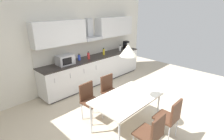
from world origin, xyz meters
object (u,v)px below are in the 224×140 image
at_px(bottle_white, 120,48).
at_px(dining_table, 127,99).
at_px(coffee_maker, 126,45).
at_px(chair_far_left, 89,98).
at_px(chair_near_left, 152,132).
at_px(chair_near_right, 170,116).
at_px(pendant_lamp, 128,50).
at_px(microwave, 65,60).
at_px(chair_far_right, 109,89).
at_px(bottle_yellow, 104,52).
at_px(bottle_red, 88,56).
at_px(bottle_blue, 79,57).

distance_m(bottle_white, dining_table, 3.27).
xyz_separation_m(coffee_maker, chair_far_left, (-3.08, -1.53, -0.52)).
bearing_deg(chair_near_left, bottle_white, 49.39).
relative_size(dining_table, chair_near_right, 1.63).
height_order(bottle_white, dining_table, bottle_white).
distance_m(chair_far_left, pendant_lamp, 1.49).
height_order(coffee_maker, dining_table, coffee_maker).
height_order(coffee_maker, pendant_lamp, pendant_lamp).
xyz_separation_m(microwave, chair_near_left, (-0.35, -3.15, -0.51)).
bearing_deg(dining_table, microwave, 89.39).
distance_m(coffee_maker, chair_near_right, 4.04).
height_order(bottle_white, chair_far_right, bottle_white).
distance_m(chair_near_left, pendant_lamp, 1.49).
height_order(bottle_yellow, dining_table, bottle_yellow).
bearing_deg(bottle_red, chair_near_left, -110.39).
distance_m(microwave, chair_far_left, 1.62).
height_order(dining_table, chair_near_right, chair_near_right).
relative_size(chair_near_right, pendant_lamp, 2.72).
relative_size(microwave, chair_far_right, 0.55).
xyz_separation_m(bottle_blue, dining_table, (-0.55, -2.38, -0.30)).
distance_m(bottle_yellow, pendant_lamp, 2.84).
xyz_separation_m(chair_far_right, chair_far_left, (-0.65, -0.00, 0.00)).
bearing_deg(bottle_blue, bottle_yellow, -4.98).
relative_size(bottle_white, chair_near_left, 0.26).
xyz_separation_m(bottle_blue, pendant_lamp, (-0.55, -2.38, 0.74)).
xyz_separation_m(dining_table, chair_near_right, (0.32, -0.83, -0.16)).
bearing_deg(pendant_lamp, coffee_maker, 40.48).
distance_m(dining_table, chair_near_left, 0.90).
distance_m(microwave, coffee_maker, 2.73).
bearing_deg(chair_near_right, dining_table, 111.22).
bearing_deg(chair_near_right, bottle_white, 56.96).
bearing_deg(bottle_red, microwave, 176.08).
xyz_separation_m(microwave, pendant_lamp, (-0.02, -2.33, 0.69)).
bearing_deg(pendant_lamp, chair_far_right, 68.66).
distance_m(dining_table, pendant_lamp, 1.04).
height_order(bottle_white, pendant_lamp, pendant_lamp).
relative_size(bottle_blue, chair_far_right, 0.23).
height_order(bottle_yellow, chair_far_right, bottle_yellow).
bearing_deg(bottle_red, bottle_blue, 158.68).
relative_size(microwave, chair_near_right, 0.55).
height_order(bottle_red, pendant_lamp, pendant_lamp).
height_order(microwave, bottle_white, microwave).
height_order(chair_far_right, chair_near_left, same).
xyz_separation_m(dining_table, chair_far_left, (-0.32, 0.82, -0.16)).
relative_size(bottle_white, chair_far_right, 0.26).
bearing_deg(coffee_maker, bottle_red, -177.58).
bearing_deg(chair_far_right, bottle_yellow, 50.89).
xyz_separation_m(bottle_yellow, chair_far_left, (-1.84, -1.47, -0.48)).
height_order(chair_far_left, pendant_lamp, pendant_lamp).
bearing_deg(bottle_yellow, chair_near_left, -120.50).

